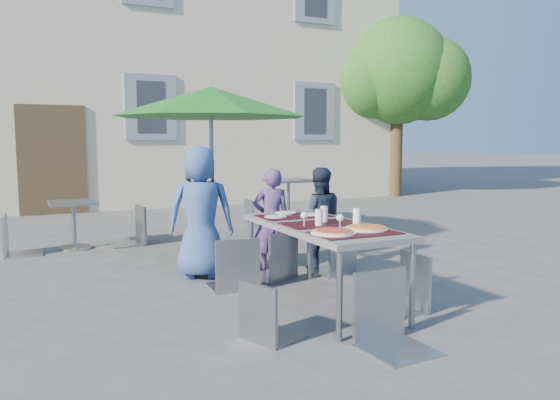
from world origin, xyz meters
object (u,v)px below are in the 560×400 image
bg_chair_l_1 (254,197)px  bg_chair_r_1 (325,188)px  chair_1 (276,225)px  chair_3 (267,276)px  cafe_table_0 (74,218)px  pizza_near_left (333,232)px  bg_chair_l_0 (13,209)px  chair_4 (407,248)px  cafe_table_1 (288,192)px  child_1 (272,220)px  chair_2 (336,223)px  pizza_near_right (366,228)px  patio_umbrella (211,103)px  dining_table (322,230)px  bg_chair_r_0 (133,202)px  chair_0 (234,231)px  chair_5 (390,263)px  child_0 (201,212)px  child_2 (319,218)px

bg_chair_l_1 → bg_chair_r_1: (1.41, -0.06, 0.10)m
chair_1 → chair_3: chair_1 is taller
cafe_table_0 → pizza_near_left: bearing=-68.6°
bg_chair_l_0 → bg_chair_r_1: (5.22, 0.95, -0.00)m
chair_4 → cafe_table_1: bearing=75.3°
child_1 → chair_2: size_ratio=1.19×
bg_chair_r_1 → pizza_near_right: bearing=-116.4°
patio_umbrella → cafe_table_0: bearing=150.9°
child_1 → patio_umbrella: bearing=-64.7°
pizza_near_right → bg_chair_l_0: size_ratio=0.36×
dining_table → bg_chair_r_0: (-1.02, 3.71, -0.08)m
patio_umbrella → pizza_near_left: bearing=-90.8°
cafe_table_0 → bg_chair_r_1: size_ratio=0.65×
child_1 → patio_umbrella: patio_umbrella is taller
chair_0 → bg_chair_r_0: size_ratio=0.97×
chair_0 → bg_chair_r_1: (3.20, 3.75, 0.00)m
chair_1 → patio_umbrella: (-0.14, 1.75, 1.39)m
dining_table → chair_1: size_ratio=1.83×
dining_table → chair_1: (0.01, 1.01, -0.10)m
chair_5 → bg_chair_r_0: size_ratio=1.00×
child_0 → chair_0: 0.66m
dining_table → chair_2: 1.19m
chair_1 → child_1: bearing=72.2°
child_1 → bg_chair_r_1: child_1 is taller
pizza_near_right → chair_5: bearing=-109.7°
child_2 → chair_2: bearing=118.0°
chair_1 → chair_5: 2.11m
pizza_near_left → bg_chair_l_0: (-2.39, 4.10, -0.16)m
pizza_near_right → bg_chair_l_0: bg_chair_l_0 is taller
pizza_near_left → bg_chair_r_0: bearing=101.2°
chair_5 → bg_chair_l_0: chair_5 is taller
child_1 → patio_umbrella: 1.95m
child_2 → chair_0: bearing=43.1°
dining_table → chair_1: bearing=89.4°
child_2 → chair_4: size_ratio=1.24×
pizza_near_right → bg_chair_l_0: bearing=124.1°
bg_chair_l_0 → chair_0: bearing=-54.2°
chair_4 → cafe_table_1: chair_4 is taller
bg_chair_l_1 → patio_umbrella: bearing=-126.5°
chair_1 → patio_umbrella: patio_umbrella is taller
child_1 → child_0: bearing=13.3°
pizza_near_right → bg_chair_l_1: (1.07, 5.06, -0.26)m
child_0 → bg_chair_r_0: bearing=-62.1°
dining_table → child_0: child_0 is taller
chair_0 → bg_chair_r_0: bg_chair_r_0 is taller
chair_1 → bg_chair_l_1: size_ratio=1.16×
dining_table → cafe_table_0: bearing=116.3°
child_0 → chair_5: child_0 is taller
dining_table → chair_5: (-0.06, -1.10, -0.07)m
bg_chair_r_0 → chair_2: bearing=-57.9°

